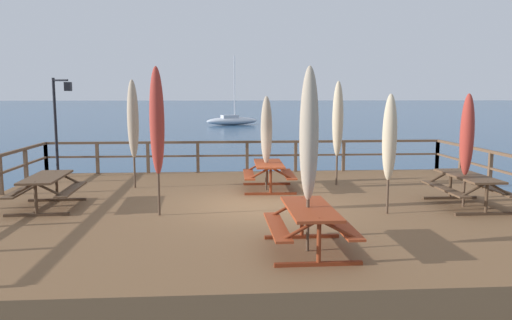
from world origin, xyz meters
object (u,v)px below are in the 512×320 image
picnic_table_mid_right (269,170)px  sailboat_distant (232,120)px  patio_umbrella_tall_front (309,135)px  lamp_post_hooked (60,112)px  patio_umbrella_short_back (467,135)px  patio_umbrella_short_front (133,119)px  patio_umbrella_tall_back_left (266,131)px  picnic_table_front_right (47,185)px  picnic_table_mid_centre (310,219)px  picnic_table_front_left (468,183)px  patio_umbrella_tall_mid_right (157,122)px  patio_umbrella_short_mid (390,138)px  patio_umbrella_tall_back_right (338,119)px

picnic_table_mid_right → sailboat_distant: sailboat_distant is taller
patio_umbrella_tall_front → lamp_post_hooked: size_ratio=0.98×
patio_umbrella_short_back → patio_umbrella_tall_front: bearing=-144.2°
patio_umbrella_short_front → patio_umbrella_tall_back_left: size_ratio=1.18×
patio_umbrella_tall_front → patio_umbrella_tall_back_left: (-0.20, 5.55, -0.32)m
picnic_table_front_right → picnic_table_mid_right: 5.76m
lamp_post_hooked → picnic_table_mid_right: bearing=-22.1°
patio_umbrella_tall_front → lamp_post_hooked: lamp_post_hooked is taller
picnic_table_mid_centre → patio_umbrella_tall_back_left: patio_umbrella_tall_back_left is taller
picnic_table_mid_right → patio_umbrella_short_back: bearing=-28.6°
picnic_table_front_left → picnic_table_mid_right: size_ratio=1.12×
picnic_table_front_left → patio_umbrella_tall_back_left: bearing=152.0°
picnic_table_front_right → picnic_table_mid_centre: size_ratio=1.05×
picnic_table_mid_centre → patio_umbrella_short_back: bearing=35.9°
patio_umbrella_tall_mid_right → lamp_post_hooked: (-3.78, 5.45, 0.03)m
picnic_table_front_left → patio_umbrella_tall_mid_right: 7.41m
patio_umbrella_tall_back_left → lamp_post_hooked: 6.95m
patio_umbrella_short_back → patio_umbrella_short_mid: size_ratio=1.00×
patio_umbrella_tall_back_left → picnic_table_mid_centre: bearing=-87.5°
picnic_table_front_right → patio_umbrella_tall_front: size_ratio=0.64×
picnic_table_front_right → patio_umbrella_short_back: 9.97m
patio_umbrella_short_front → patio_umbrella_tall_front: (3.95, -6.09, 0.02)m
picnic_table_front_left → patio_umbrella_tall_back_right: bearing=128.9°
picnic_table_front_right → patio_umbrella_tall_mid_right: size_ratio=0.61×
picnic_table_mid_right → picnic_table_front_right: bearing=-160.6°
patio_umbrella_tall_front → patio_umbrella_tall_mid_right: 3.95m
picnic_table_front_right → lamp_post_hooked: size_ratio=0.62×
patio_umbrella_tall_back_left → patio_umbrella_tall_mid_right: patio_umbrella_tall_mid_right is taller
patio_umbrella_tall_back_left → sailboat_distant: bearing=90.1°
patio_umbrella_short_front → patio_umbrella_tall_back_right: bearing=0.6°
patio_umbrella_tall_back_right → lamp_post_hooked: 8.81m
picnic_table_front_right → patio_umbrella_tall_front: 6.80m
patio_umbrella_short_mid → patio_umbrella_tall_back_right: (-0.31, 3.61, 0.24)m
patio_umbrella_tall_back_right → sailboat_distant: (-2.21, 41.44, -2.13)m
picnic_table_front_left → patio_umbrella_short_mid: bearing=-165.2°
picnic_table_front_right → patio_umbrella_short_back: patio_umbrella_short_back is taller
picnic_table_front_left → patio_umbrella_short_back: bearing=174.1°
patio_umbrella_tall_back_left → patio_umbrella_short_front: bearing=171.8°
patio_umbrella_tall_front → picnic_table_mid_right: bearing=91.4°
sailboat_distant → patio_umbrella_tall_back_right: bearing=-87.0°
picnic_table_mid_centre → lamp_post_hooked: size_ratio=0.59×
patio_umbrella_short_front → sailboat_distant: size_ratio=0.40×
picnic_table_front_right → patio_umbrella_tall_back_right: size_ratio=0.65×
patio_umbrella_tall_back_right → picnic_table_front_right: bearing=-161.5°
patio_umbrella_short_front → lamp_post_hooked: size_ratio=0.97×
picnic_table_mid_centre → patio_umbrella_tall_back_left: size_ratio=0.72×
picnic_table_mid_centre → patio_umbrella_short_mid: 3.56m
picnic_table_mid_right → patio_umbrella_short_back: patio_umbrella_short_back is taller
patio_umbrella_short_mid → lamp_post_hooked: lamp_post_hooked is taller
picnic_table_front_right → patio_umbrella_short_mid: (7.83, -1.09, 1.15)m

